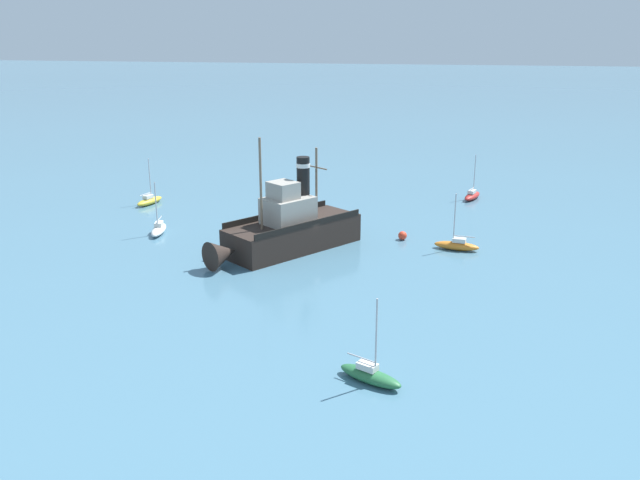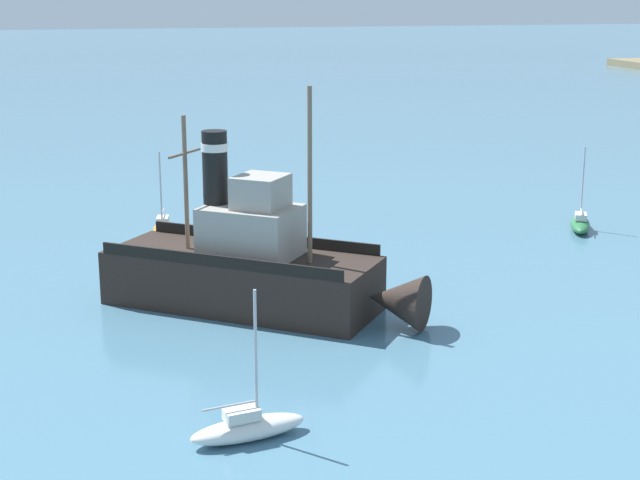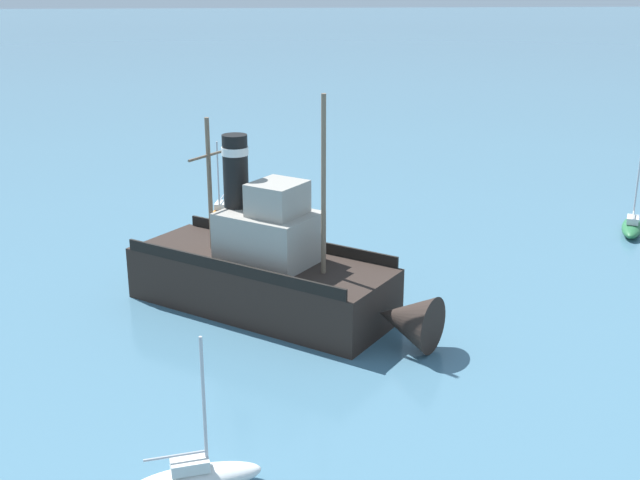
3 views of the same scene
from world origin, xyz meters
The scene contains 6 objects.
ground_plane centered at (0.00, 0.00, 0.00)m, with size 600.00×600.00×0.00m, color #477289.
old_tugboat centered at (1.57, 0.64, 1.83)m, with size 11.31×13.57×9.90m.
sailboat_orange centered at (-12.56, -2.19, 0.43)m, with size 3.93×1.69×4.90m.
sailboat_white centered at (14.35, -1.82, 0.43)m, with size 1.84×3.94×4.90m.
sailboat_green centered at (-8.03, 21.61, 0.43)m, with size 3.89×2.68×4.90m.
mooring_buoy centered at (-7.81, -4.18, 0.39)m, with size 0.78×0.78×0.78m, color red.
Camera 3 is at (34.52, 0.22, 14.48)m, focal length 45.00 mm.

